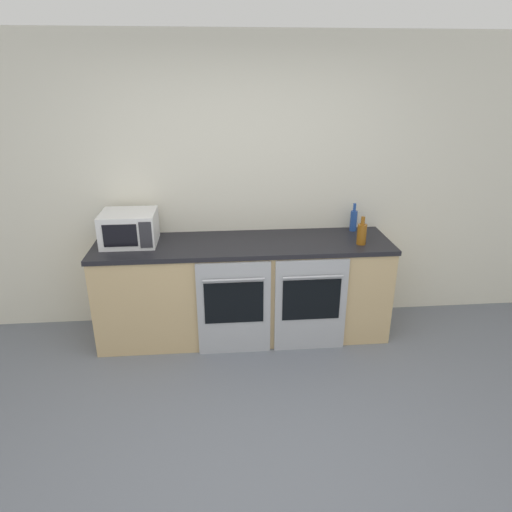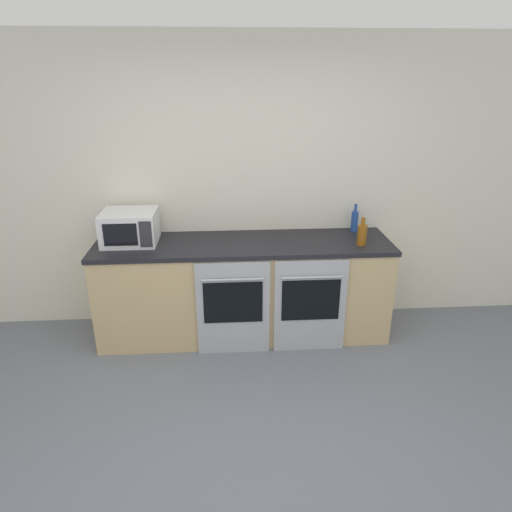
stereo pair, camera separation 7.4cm
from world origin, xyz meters
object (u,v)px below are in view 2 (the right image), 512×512
at_px(oven_left, 233,308).
at_px(oven_right, 310,306).
at_px(bottle_blue, 355,221).
at_px(microwave, 130,227).
at_px(bottle_amber, 362,234).

distance_m(oven_left, oven_right, 0.65).
bearing_deg(oven_right, oven_left, 180.00).
xyz_separation_m(oven_right, bottle_blue, (0.49, 0.57, 0.56)).
xyz_separation_m(oven_right, microwave, (-1.52, 0.40, 0.60)).
bearing_deg(bottle_amber, microwave, 174.38).
relative_size(microwave, bottle_amber, 1.87).
relative_size(bottle_blue, bottle_amber, 1.07).
relative_size(oven_right, bottle_amber, 3.45).
xyz_separation_m(oven_right, bottle_amber, (0.46, 0.21, 0.56)).
bearing_deg(microwave, bottle_blue, 4.75).
distance_m(microwave, bottle_amber, 1.99).
bearing_deg(oven_right, bottle_amber, 24.41).
distance_m(oven_right, microwave, 1.68).
distance_m(oven_left, bottle_amber, 1.26).
relative_size(microwave, bottle_blue, 1.76).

